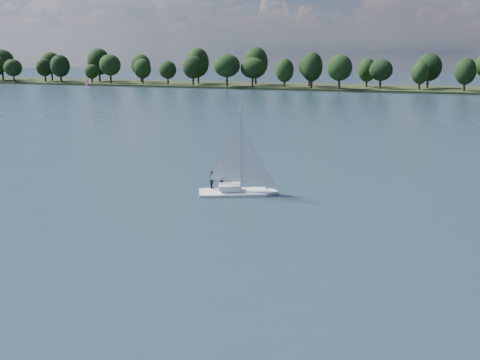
% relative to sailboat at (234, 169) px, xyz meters
% --- Properties ---
extents(ground, '(700.00, 700.00, 0.00)m').
position_rel_sailboat_xyz_m(ground, '(-0.57, 63.14, -2.74)').
color(ground, '#233342').
rests_on(ground, ground).
extents(far_shore, '(660.00, 40.00, 1.50)m').
position_rel_sailboat_xyz_m(far_shore, '(-0.57, 175.14, -2.74)').
color(far_shore, black).
rests_on(far_shore, ground).
extents(sailboat, '(7.67, 4.92, 9.82)m').
position_rel_sailboat_xyz_m(sailboat, '(0.00, 0.00, 0.00)').
color(sailboat, white).
rests_on(sailboat, ground).
extents(dinghy_pink, '(3.18, 1.32, 5.03)m').
position_rel_sailboat_xyz_m(dinghy_pink, '(-117.52, 141.22, -1.55)').
color(dinghy_pink, silver).
rests_on(dinghy_pink, ground).
extents(pontoon, '(4.32, 2.76, 0.50)m').
position_rel_sailboat_xyz_m(pontoon, '(-157.65, 155.83, -2.74)').
color(pontoon, slate).
rests_on(pontoon, ground).
extents(treeline, '(562.31, 74.22, 18.26)m').
position_rel_sailboat_xyz_m(treeline, '(-12.70, 172.34, 5.40)').
color(treeline, black).
rests_on(treeline, ground).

